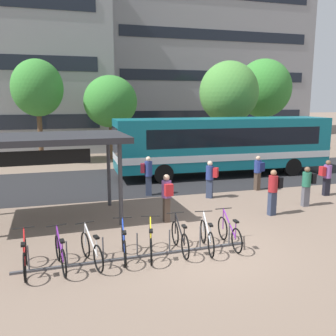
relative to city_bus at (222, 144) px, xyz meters
name	(u,v)px	position (x,y,z in m)	size (l,w,h in m)	color
ground	(203,248)	(-4.77, -9.37, -1.78)	(200.00, 200.00, 0.00)	#7A6656
bus_lane_asphalt	(138,180)	(-4.77, 0.00, -1.77)	(80.00, 7.20, 0.01)	#232326
city_bus	(222,144)	(0.00, 0.00, 0.00)	(12.08, 2.83, 3.20)	#0F6070
bike_rack	(137,255)	(-6.71, -9.50, -1.68)	(6.36, 0.27, 0.70)	#47474C
parked_bicycle_red_0	(25,257)	(-9.52, -9.55, -1.39)	(0.52, 1.72, 0.99)	black
parked_bicycle_purple_1	(61,254)	(-8.68, -9.58, -1.39)	(0.52, 1.71, 0.99)	black
parked_bicycle_white_2	(92,250)	(-7.91, -9.55, -1.39)	(0.61, 1.68, 0.99)	black
parked_bicycle_blue_3	(124,245)	(-7.06, -9.43, -1.39)	(0.52, 1.72, 0.99)	black
parked_bicycle_yellow_4	(151,243)	(-6.34, -9.50, -1.39)	(0.57, 1.69, 0.99)	black
parked_bicycle_black_5	(180,238)	(-5.48, -9.41, -1.39)	(0.52, 1.72, 0.99)	black
parked_bicycle_silver_6	(207,237)	(-4.71, -9.49, -1.39)	(0.52, 1.71, 0.99)	black
parked_bicycle_purple_7	(229,233)	(-3.98, -9.41, -1.39)	(0.52, 1.72, 0.99)	black
transit_shelter	(33,141)	(-9.46, -5.66, 1.04)	(6.32, 3.50, 3.00)	#38383D
commuter_red_pack_0	(211,177)	(-2.48, -4.37, -0.84)	(0.60, 0.56, 1.63)	#2D3851
commuter_maroon_pack_1	(148,173)	(-4.98, -3.18, -0.77)	(0.57, 0.41, 1.75)	#2D3851
commuter_black_pack_2	(274,189)	(-1.18, -7.20, -0.79)	(0.56, 0.39, 1.70)	#2D3851
commuter_black_pack_3	(307,184)	(0.73, -6.56, -0.85)	(0.53, 0.35, 1.60)	#565660
commuter_red_pack_4	(326,175)	(2.59, -5.39, -0.86)	(0.54, 0.36, 1.59)	black
commuter_red_pack_5	(167,195)	(-5.15, -6.89, -0.80)	(0.35, 0.53, 1.68)	#47382D
commuter_navy_pack_6	(258,171)	(0.19, -3.69, -0.83)	(0.38, 0.55, 1.63)	#47382D
street_tree_0	(110,102)	(-5.20, 7.48, 2.30)	(3.73, 3.73, 5.90)	brown
street_tree_1	(229,93)	(2.95, 5.56, 2.94)	(4.17, 4.17, 6.91)	brown
street_tree_2	(37,88)	(-9.98, 7.14, 3.17)	(3.32, 3.32, 6.82)	brown
street_tree_3	(263,89)	(7.69, 8.96, 3.36)	(4.59, 4.59, 7.54)	brown
building_right_wing	(197,48)	(7.85, 25.46, 8.79)	(24.16, 13.05, 21.12)	gray
building_centre_block	(121,91)	(-0.84, 31.25, 3.62)	(16.21, 13.65, 10.80)	tan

